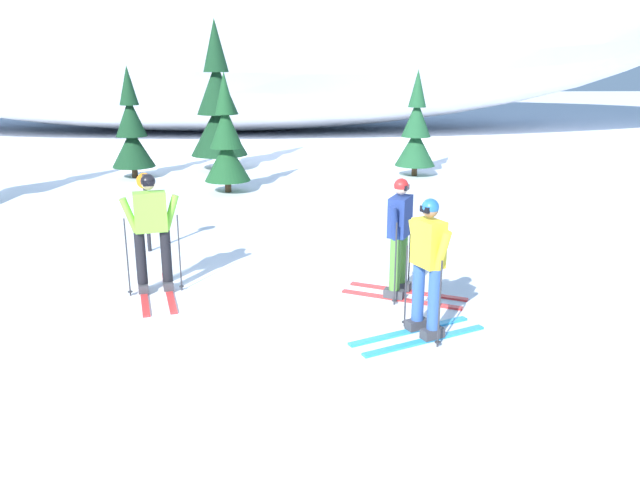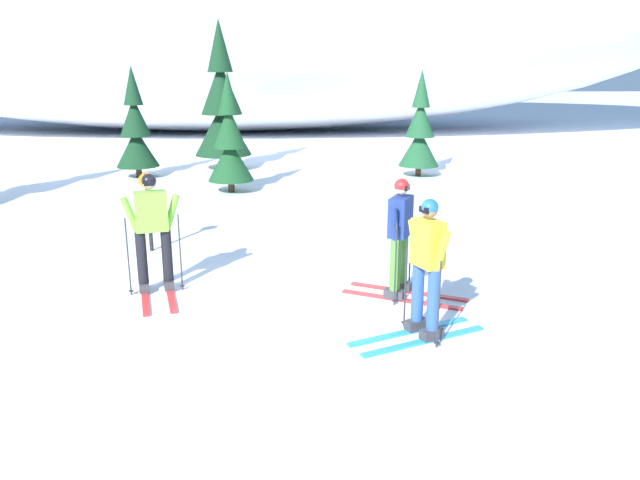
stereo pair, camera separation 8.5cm
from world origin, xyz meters
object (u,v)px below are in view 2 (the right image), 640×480
object	(u,v)px
skier_yellow_jacket	(426,267)
pine_tree_center	(222,108)
pine_tree_center_right	(230,143)
pine_tree_center_left	(136,131)
skier_lime_jacket	(153,231)
pine_tree_far_right	(420,132)
skier_navy_jacket	(400,236)
trail_marker_post	(149,207)

from	to	relation	value
skier_yellow_jacket	pine_tree_center	xyz separation A→B (m)	(-4.03, 12.42, 0.97)
skier_yellow_jacket	pine_tree_center_right	world-z (taller)	pine_tree_center_right
pine_tree_center_left	pine_tree_center	size ratio (longest dim) A/B	0.70
skier_yellow_jacket	pine_tree_center_right	distance (m)	9.52
skier_lime_jacket	pine_tree_far_right	bearing A→B (deg)	60.12
pine_tree_far_right	skier_lime_jacket	bearing A→B (deg)	-119.88
skier_navy_jacket	pine_tree_center_right	bearing A→B (deg)	113.54
pine_tree_center	trail_marker_post	distance (m)	8.78
skier_navy_jacket	pine_tree_far_right	xyz separation A→B (m)	(1.91, 9.73, 0.36)
pine_tree_center_left	pine_tree_center	xyz separation A→B (m)	(2.29, 1.36, 0.55)
skier_lime_jacket	pine_tree_center_left	size ratio (longest dim) A/B	0.57
skier_lime_jacket	pine_tree_center_right	size ratio (longest dim) A/B	0.59
pine_tree_far_right	skier_yellow_jacket	bearing A→B (deg)	-99.19
skier_yellow_jacket	trail_marker_post	distance (m)	5.61
skier_lime_jacket	skier_yellow_jacket	xyz separation A→B (m)	(3.65, -1.63, -0.03)
skier_lime_jacket	skier_yellow_jacket	size ratio (longest dim) A/B	1.02
pine_tree_center_left	pine_tree_center_right	distance (m)	3.64
skier_lime_jacket	pine_tree_far_right	size ratio (longest dim) A/B	0.59
skier_lime_jacket	pine_tree_center_left	bearing A→B (deg)	105.79
pine_tree_far_right	trail_marker_post	xyz separation A→B (m)	(-6.01, -7.40, -0.46)
skier_navy_jacket	pine_tree_center_left	bearing A→B (deg)	122.62
pine_tree_center_left	pine_tree_center_right	bearing A→B (deg)	-36.55
skier_navy_jacket	pine_tree_far_right	distance (m)	9.92
skier_yellow_jacket	pine_tree_center_left	size ratio (longest dim) A/B	0.56
trail_marker_post	pine_tree_center_left	bearing A→B (deg)	105.93
skier_lime_jacket	pine_tree_center_right	bearing A→B (deg)	87.97
skier_navy_jacket	pine_tree_center_right	xyz separation A→B (m)	(-3.27, 7.51, 0.36)
pine_tree_center	skier_navy_jacket	bearing A→B (deg)	-70.49
pine_tree_center_right	skier_yellow_jacket	bearing A→B (deg)	-69.14
pine_tree_center_right	trail_marker_post	bearing A→B (deg)	-99.02
skier_yellow_jacket	pine_tree_far_right	world-z (taller)	pine_tree_far_right
pine_tree_center_left	pine_tree_far_right	bearing A→B (deg)	0.36
skier_yellow_jacket	pine_tree_far_right	distance (m)	11.26
pine_tree_center	trail_marker_post	world-z (taller)	pine_tree_center
skier_lime_jacket	pine_tree_center_left	world-z (taller)	pine_tree_center_left
skier_yellow_jacket	pine_tree_center	distance (m)	13.09
pine_tree_center_right	trail_marker_post	xyz separation A→B (m)	(-0.82, -5.19, -0.46)
skier_yellow_jacket	pine_tree_far_right	xyz separation A→B (m)	(1.80, 11.11, 0.37)
pine_tree_center	skier_lime_jacket	bearing A→B (deg)	-87.98
pine_tree_far_right	trail_marker_post	world-z (taller)	pine_tree_far_right
pine_tree_center_right	pine_tree_far_right	world-z (taller)	pine_tree_far_right
skier_navy_jacket	skier_yellow_jacket	world-z (taller)	skier_yellow_jacket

